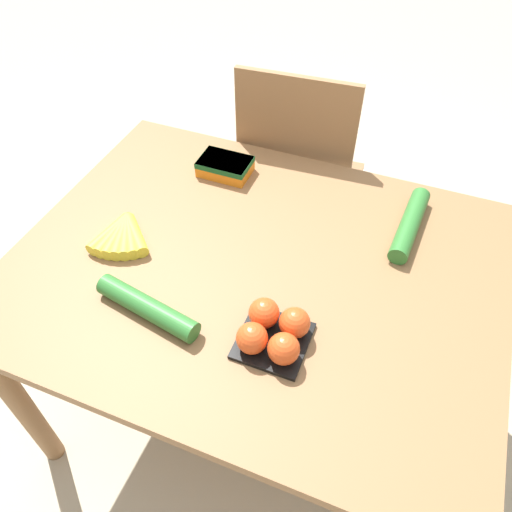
# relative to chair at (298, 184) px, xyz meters

# --- Properties ---
(ground_plane) EXTENTS (12.00, 12.00, 0.00)m
(ground_plane) POSITION_rel_chair_xyz_m (0.08, -0.63, -0.49)
(ground_plane) COLOR #B7A88E
(dining_table) EXTENTS (1.23, 0.96, 0.73)m
(dining_table) POSITION_rel_chair_xyz_m (0.08, -0.63, 0.14)
(dining_table) COLOR olive
(dining_table) RESTS_ON ground_plane
(chair) EXTENTS (0.44, 0.43, 0.97)m
(chair) POSITION_rel_chair_xyz_m (0.00, 0.00, 0.00)
(chair) COLOR #8E6642
(chair) RESTS_ON ground_plane
(banana_bunch) EXTENTS (0.16, 0.16, 0.04)m
(banana_bunch) POSITION_rel_chair_xyz_m (-0.28, -0.68, 0.25)
(banana_bunch) COLOR brown
(banana_bunch) RESTS_ON dining_table
(tomato_pack) EXTENTS (0.15, 0.15, 0.08)m
(tomato_pack) POSITION_rel_chair_xyz_m (0.20, -0.83, 0.27)
(tomato_pack) COLOR black
(tomato_pack) RESTS_ON dining_table
(carrot_bag) EXTENTS (0.15, 0.10, 0.05)m
(carrot_bag) POSITION_rel_chair_xyz_m (-0.14, -0.32, 0.26)
(carrot_bag) COLOR orange
(carrot_bag) RESTS_ON dining_table
(cucumber_near) EXTENTS (0.07, 0.27, 0.05)m
(cucumber_near) POSITION_rel_chair_xyz_m (0.42, -0.37, 0.26)
(cucumber_near) COLOR #2D702D
(cucumber_near) RESTS_ON dining_table
(cucumber_far) EXTENTS (0.27, 0.10, 0.05)m
(cucumber_far) POSITION_rel_chair_xyz_m (-0.09, -0.87, 0.26)
(cucumber_far) COLOR #2D702D
(cucumber_far) RESTS_ON dining_table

